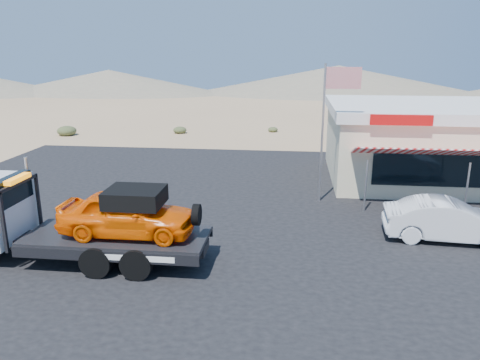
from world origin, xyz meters
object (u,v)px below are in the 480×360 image
Objects in this scene: jerky_store at (430,141)px; flagpole at (329,117)px; white_sedan at (449,220)px; tow_truck at (70,217)px.

jerky_store is 7.36m from flagpole.
flagpole is (-4.08, 3.98, 3.01)m from white_sedan.
white_sedan is at bearing -44.29° from flagpole.
jerky_store is (1.49, 8.45, 1.24)m from white_sedan.
white_sedan is at bearing 13.93° from tow_truck.
tow_truck is 1.36× the size of flagpole.
flagpole reaches higher than tow_truck.
jerky_store is at bearing 39.57° from tow_truck.
white_sedan is 8.67m from jerky_store.
flagpole is at bearing -141.21° from jerky_store.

